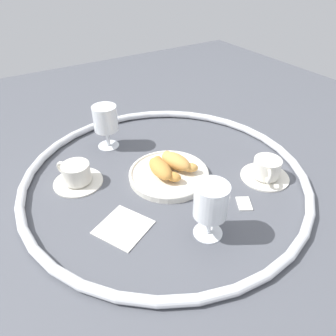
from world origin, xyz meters
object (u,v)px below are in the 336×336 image
object	(u,v)px
croissant_large	(161,168)
sugar_packet	(244,203)
coffee_cup_far	(266,170)
croissant_small	(176,161)
juice_glass_right	(106,121)
coffee_cup_near	(77,175)
juice_glass_left	(211,203)
pastry_plate	(168,173)
folded_napkin	(123,227)

from	to	relation	value
croissant_large	sugar_packet	bearing A→B (deg)	32.59
croissant_large	coffee_cup_far	xyz separation A→B (m)	(0.15, 0.26, -0.01)
croissant_small	juice_glass_right	world-z (taller)	juice_glass_right
coffee_cup_near	sugar_packet	distance (m)	0.46
juice_glass_left	sugar_packet	xyz separation A→B (m)	(-0.03, 0.14, -0.09)
croissant_large	juice_glass_left	size ratio (longest dim) A/B	0.98
pastry_plate	folded_napkin	distance (m)	0.22
pastry_plate	juice_glass_left	distance (m)	0.25
sugar_packet	folded_napkin	distance (m)	0.31
coffee_cup_near	folded_napkin	distance (m)	0.23
coffee_cup_near	juice_glass_right	world-z (taller)	juice_glass_right
croissant_small	juice_glass_left	world-z (taller)	juice_glass_left
croissant_large	coffee_cup_near	bearing A→B (deg)	-118.84
pastry_plate	croissant_small	size ratio (longest dim) A/B	1.72
sugar_packet	croissant_large	bearing A→B (deg)	-117.02
croissant_large	juice_glass_left	world-z (taller)	juice_glass_left
pastry_plate	juice_glass_left	size ratio (longest dim) A/B	1.62
pastry_plate	coffee_cup_near	distance (m)	0.25
pastry_plate	sugar_packet	distance (m)	0.23
coffee_cup_far	sugar_packet	distance (m)	0.14
coffee_cup_far	folded_napkin	xyz separation A→B (m)	(-0.04, -0.42, -0.02)
croissant_large	coffee_cup_near	size ratio (longest dim) A/B	1.01
sugar_packet	juice_glass_right	bearing A→B (deg)	-127.49
coffee_cup_near	folded_napkin	bearing A→B (deg)	8.58
croissant_large	sugar_packet	xyz separation A→B (m)	(0.20, 0.13, -0.04)
croissant_small	sugar_packet	size ratio (longest dim) A/B	2.64
croissant_small	juice_glass_left	size ratio (longest dim) A/B	0.94
coffee_cup_far	juice_glass_left	size ratio (longest dim) A/B	0.97
pastry_plate	coffee_cup_near	bearing A→B (deg)	-115.68
juice_glass_left	juice_glass_right	xyz separation A→B (m)	(-0.47, -0.04, 0.00)
coffee_cup_far	juice_glass_right	distance (m)	0.50
pastry_plate	juice_glass_right	bearing A→B (deg)	-162.31
juice_glass_right	sugar_packet	distance (m)	0.49
pastry_plate	coffee_cup_far	xyz separation A→B (m)	(0.15, 0.23, 0.02)
coffee_cup_near	coffee_cup_far	size ratio (longest dim) A/B	1.00
coffee_cup_near	juice_glass_right	bearing A→B (deg)	131.81
sugar_packet	coffee_cup_near	bearing A→B (deg)	-102.89
coffee_cup_far	juice_glass_right	xyz separation A→B (m)	(-0.39, -0.31, 0.07)
croissant_small	coffee_cup_far	xyz separation A→B (m)	(0.15, 0.20, -0.01)
pastry_plate	croissant_large	bearing A→B (deg)	-84.03
pastry_plate	folded_napkin	world-z (taller)	pastry_plate
pastry_plate	coffee_cup_far	size ratio (longest dim) A/B	1.67
croissant_large	folded_napkin	world-z (taller)	croissant_large
croissant_small	coffee_cup_near	world-z (taller)	croissant_small
croissant_large	juice_glass_left	xyz separation A→B (m)	(0.23, -0.01, 0.05)
croissant_large	juice_glass_right	size ratio (longest dim) A/B	0.98
coffee_cup_near	sugar_packet	bearing A→B (deg)	46.72
pastry_plate	juice_glass_right	xyz separation A→B (m)	(-0.24, -0.08, 0.08)
coffee_cup_far	juice_glass_left	bearing A→B (deg)	-73.10
pastry_plate	sugar_packet	world-z (taller)	pastry_plate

